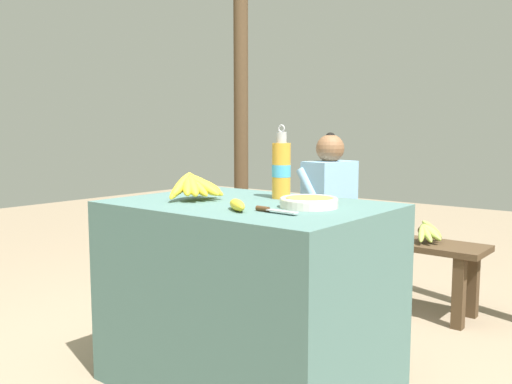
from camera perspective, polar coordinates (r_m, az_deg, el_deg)
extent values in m
plane|color=gray|center=(2.46, -0.80, -19.52)|extent=(12.00, 12.00, 0.00)
cube|color=#4C706B|center=(2.31, -0.82, -10.78)|extent=(1.11, 0.78, 0.78)
sphere|color=#4C381E|center=(2.35, -7.08, 0.85)|extent=(0.06, 0.06, 0.06)
ellipsoid|color=yellow|center=(2.29, -7.98, 0.63)|extent=(0.07, 0.17, 0.13)
ellipsoid|color=yellow|center=(2.30, -7.83, 0.60)|extent=(0.08, 0.16, 0.10)
ellipsoid|color=yellow|center=(2.29, -7.16, 0.65)|extent=(0.14, 0.15, 0.10)
ellipsoid|color=yellow|center=(2.28, -6.75, 0.67)|extent=(0.17, 0.13, 0.11)
ellipsoid|color=yellow|center=(2.30, -6.24, 0.55)|extent=(0.17, 0.07, 0.10)
ellipsoid|color=yellow|center=(2.31, -5.70, 0.67)|extent=(0.19, 0.07, 0.11)
ellipsoid|color=yellow|center=(2.33, -5.44, 0.70)|extent=(0.17, 0.13, 0.12)
ellipsoid|color=yellow|center=(2.35, -5.60, 0.80)|extent=(0.14, 0.16, 0.10)
ellipsoid|color=yellow|center=(2.36, -5.64, 0.82)|extent=(0.11, 0.17, 0.12)
ellipsoid|color=yellow|center=(2.40, -6.21, 0.92)|extent=(0.07, 0.16, 0.13)
cylinder|color=silver|center=(2.10, 5.58, -1.22)|extent=(0.23, 0.23, 0.03)
torus|color=silver|center=(2.10, 5.59, -0.80)|extent=(0.23, 0.23, 0.02)
cylinder|color=#BC8942|center=(2.10, 5.59, -0.70)|extent=(0.18, 0.18, 0.01)
cylinder|color=gold|center=(2.36, 2.68, 2.24)|extent=(0.08, 0.08, 0.24)
cylinder|color=#47A8D1|center=(2.36, 2.68, 2.24)|extent=(0.08, 0.08, 0.05)
cylinder|color=#ADADB2|center=(2.35, 2.70, 5.76)|extent=(0.04, 0.04, 0.05)
torus|color=#ADADB2|center=(2.35, 2.70, 6.69)|extent=(0.03, 0.01, 0.03)
ellipsoid|color=yellow|center=(2.01, -1.99, -1.37)|extent=(0.16, 0.13, 0.04)
cube|color=#BCBCC1|center=(1.93, 2.77, -2.04)|extent=(0.13, 0.03, 0.00)
cylinder|color=#472D19|center=(1.99, 0.72, -1.78)|extent=(0.06, 0.02, 0.02)
cube|color=#4C3823|center=(3.52, 10.30, -4.51)|extent=(1.62, 0.32, 0.04)
cube|color=#4C3823|center=(3.85, -0.01, -6.72)|extent=(0.06, 0.06, 0.39)
cube|color=#4C3823|center=(3.19, 20.57, -9.96)|extent=(0.06, 0.06, 0.39)
cube|color=#4C3823|center=(4.03, 2.14, -6.10)|extent=(0.06, 0.06, 0.39)
cube|color=#4C3823|center=(3.41, 21.86, -8.94)|extent=(0.06, 0.06, 0.39)
cylinder|color=#564C60|center=(3.71, 3.66, -6.95)|extent=(0.09, 0.09, 0.43)
cylinder|color=#564C60|center=(3.58, 5.07, -3.79)|extent=(0.31, 0.14, 0.09)
cylinder|color=#564C60|center=(3.84, 5.61, -6.50)|extent=(0.09, 0.09, 0.43)
cylinder|color=#564C60|center=(3.72, 7.02, -3.43)|extent=(0.31, 0.14, 0.09)
cube|color=#84B7E0|center=(3.53, 7.74, -0.42)|extent=(0.25, 0.37, 0.45)
cylinder|color=#84B7E0|center=(3.42, 5.64, 0.51)|extent=(0.21, 0.09, 0.25)
cylinder|color=#84B7E0|center=(3.67, 9.02, 0.86)|extent=(0.21, 0.09, 0.25)
sphere|color=brown|center=(3.51, 7.82, 4.56)|extent=(0.18, 0.18, 0.18)
sphere|color=black|center=(3.51, 7.83, 5.67)|extent=(0.07, 0.07, 0.07)
sphere|color=#4C381E|center=(3.32, 17.10, -3.89)|extent=(0.05, 0.05, 0.05)
ellipsoid|color=#9EB24C|center=(3.26, 17.04, -4.20)|extent=(0.09, 0.16, 0.11)
ellipsoid|color=#9EB24C|center=(3.26, 17.51, -4.18)|extent=(0.14, 0.14, 0.11)
ellipsoid|color=#9EB24C|center=(3.28, 17.91, -4.09)|extent=(0.17, 0.09, 0.10)
ellipsoid|color=#9EB24C|center=(3.31, 17.98, -3.95)|extent=(0.14, 0.08, 0.11)
ellipsoid|color=#9EB24C|center=(3.34, 18.04, -3.78)|extent=(0.13, 0.14, 0.14)
ellipsoid|color=#9EB24C|center=(3.37, 17.45, -3.88)|extent=(0.04, 0.16, 0.09)
cylinder|color=#4C3823|center=(4.23, -1.59, 10.25)|extent=(0.11, 0.11, 2.71)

